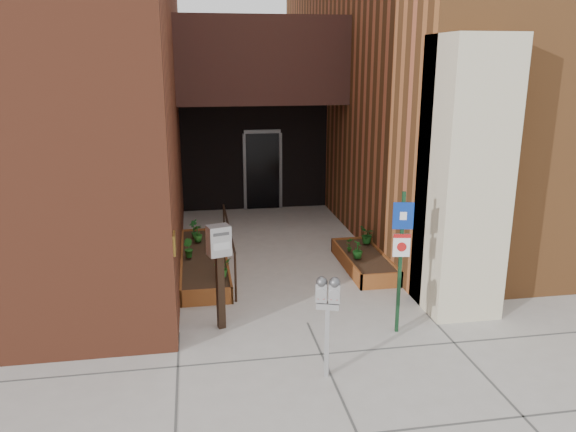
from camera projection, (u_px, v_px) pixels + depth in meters
name	position (u px, v px, depth m)	size (l,w,h in m)	color
ground	(307.00, 323.00, 8.88)	(80.00, 80.00, 0.00)	#9E9991
architecture	(247.00, 20.00, 14.07)	(20.00, 14.60, 10.00)	brown
planter_left	(204.00, 262.00, 11.16)	(0.90, 3.60, 0.30)	brown
planter_right	(364.00, 262.00, 11.19)	(0.80, 2.20, 0.30)	brown
handrail	(229.00, 232.00, 11.03)	(0.04, 3.34, 0.90)	black
parking_meter	(328.00, 300.00, 7.10)	(0.32, 0.20, 1.40)	#A9A8AB
sign_post	(401.00, 248.00, 8.23)	(0.30, 0.10, 2.20)	#13351C
payment_dropbox	(219.00, 255.00, 8.41)	(0.38, 0.32, 1.65)	black
shrub_left_a	(222.00, 268.00, 9.94)	(0.30, 0.30, 0.33)	#21631C
shrub_left_b	(188.00, 248.00, 10.92)	(0.20, 0.20, 0.36)	#1E5F1B
shrub_left_c	(198.00, 233.00, 11.86)	(0.20, 0.20, 0.36)	#22601B
shrub_left_d	(194.00, 228.00, 12.13)	(0.21, 0.21, 0.40)	#1A5C20
shrub_right_a	(358.00, 249.00, 10.87)	(0.19, 0.19, 0.35)	#1B5F1D
shrub_right_b	(350.00, 244.00, 11.25)	(0.16, 0.16, 0.29)	#1D5919
shrub_right_c	(367.00, 235.00, 11.73)	(0.34, 0.34, 0.38)	#18571B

